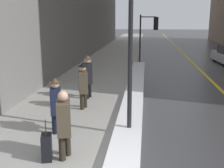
{
  "coord_description": "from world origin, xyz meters",
  "views": [
    {
      "loc": [
        0.65,
        -4.65,
        3.09
      ],
      "look_at": [
        -0.4,
        4.0,
        1.05
      ],
      "focal_mm": 45.0,
      "sensor_mm": 36.0,
      "label": 1
    }
  ],
  "objects_px": {
    "pedestrian_in_fedora": "(83,84)",
    "lamp_post": "(130,35)",
    "pedestrian_nearside": "(88,75)",
    "rolling_suitcase": "(47,147)",
    "pedestrian_in_glasses": "(56,103)",
    "pedestrian_trailing": "(64,122)",
    "traffic_light_near": "(150,28)"
  },
  "relations": [
    {
      "from": "pedestrian_in_fedora",
      "to": "lamp_post",
      "type": "bearing_deg",
      "value": 23.55
    },
    {
      "from": "pedestrian_in_fedora",
      "to": "pedestrian_nearside",
      "type": "bearing_deg",
      "value": 168.36
    },
    {
      "from": "pedestrian_in_fedora",
      "to": "rolling_suitcase",
      "type": "distance_m",
      "value": 3.77
    },
    {
      "from": "pedestrian_in_glasses",
      "to": "pedestrian_in_fedora",
      "type": "bearing_deg",
      "value": 156.76
    },
    {
      "from": "pedestrian_in_glasses",
      "to": "pedestrian_in_fedora",
      "type": "distance_m",
      "value": 2.18
    },
    {
      "from": "pedestrian_nearside",
      "to": "pedestrian_trailing",
      "type": "bearing_deg",
      "value": -10.58
    },
    {
      "from": "lamp_post",
      "to": "traffic_light_near",
      "type": "bearing_deg",
      "value": 87.14
    },
    {
      "from": "pedestrian_in_glasses",
      "to": "rolling_suitcase",
      "type": "xyz_separation_m",
      "value": [
        0.27,
        -1.56,
        -0.55
      ]
    },
    {
      "from": "lamp_post",
      "to": "pedestrian_in_glasses",
      "type": "height_order",
      "value": "lamp_post"
    },
    {
      "from": "pedestrian_trailing",
      "to": "pedestrian_in_glasses",
      "type": "height_order",
      "value": "pedestrian_trailing"
    },
    {
      "from": "pedestrian_in_fedora",
      "to": "pedestrian_nearside",
      "type": "relative_size",
      "value": 0.95
    },
    {
      "from": "lamp_post",
      "to": "pedestrian_in_glasses",
      "type": "bearing_deg",
      "value": -177.71
    },
    {
      "from": "lamp_post",
      "to": "rolling_suitcase",
      "type": "relative_size",
      "value": 4.64
    },
    {
      "from": "lamp_post",
      "to": "pedestrian_in_fedora",
      "type": "distance_m",
      "value": 3.24
    },
    {
      "from": "traffic_light_near",
      "to": "pedestrian_in_fedora",
      "type": "bearing_deg",
      "value": -112.03
    },
    {
      "from": "pedestrian_trailing",
      "to": "pedestrian_in_glasses",
      "type": "distance_m",
      "value": 1.56
    },
    {
      "from": "traffic_light_near",
      "to": "rolling_suitcase",
      "type": "height_order",
      "value": "traffic_light_near"
    },
    {
      "from": "traffic_light_near",
      "to": "pedestrian_in_glasses",
      "type": "height_order",
      "value": "traffic_light_near"
    },
    {
      "from": "pedestrian_nearside",
      "to": "rolling_suitcase",
      "type": "distance_m",
      "value": 5.07
    },
    {
      "from": "lamp_post",
      "to": "pedestrian_in_fedora",
      "type": "xyz_separation_m",
      "value": [
        -1.73,
        2.08,
        -1.78
      ]
    },
    {
      "from": "traffic_light_near",
      "to": "pedestrian_nearside",
      "type": "relative_size",
      "value": 1.94
    },
    {
      "from": "traffic_light_near",
      "to": "pedestrian_trailing",
      "type": "distance_m",
      "value": 14.91
    },
    {
      "from": "lamp_post",
      "to": "pedestrian_nearside",
      "type": "xyz_separation_m",
      "value": [
        -1.83,
        3.39,
        -1.73
      ]
    },
    {
      "from": "lamp_post",
      "to": "traffic_light_near",
      "type": "xyz_separation_m",
      "value": [
        0.66,
        13.19,
        -0.26
      ]
    },
    {
      "from": "pedestrian_in_glasses",
      "to": "pedestrian_nearside",
      "type": "bearing_deg",
      "value": 161.1
    },
    {
      "from": "traffic_light_near",
      "to": "pedestrian_nearside",
      "type": "height_order",
      "value": "traffic_light_near"
    },
    {
      "from": "lamp_post",
      "to": "pedestrian_nearside",
      "type": "height_order",
      "value": "lamp_post"
    },
    {
      "from": "pedestrian_trailing",
      "to": "pedestrian_in_fedora",
      "type": "distance_m",
      "value": 3.6
    },
    {
      "from": "rolling_suitcase",
      "to": "pedestrian_nearside",
      "type": "bearing_deg",
      "value": 165.01
    },
    {
      "from": "traffic_light_near",
      "to": "lamp_post",
      "type": "bearing_deg",
      "value": -102.78
    },
    {
      "from": "pedestrian_trailing",
      "to": "pedestrian_in_fedora",
      "type": "xyz_separation_m",
      "value": [
        -0.37,
        3.58,
        0.02
      ]
    },
    {
      "from": "lamp_post",
      "to": "pedestrian_in_fedora",
      "type": "height_order",
      "value": "lamp_post"
    }
  ]
}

